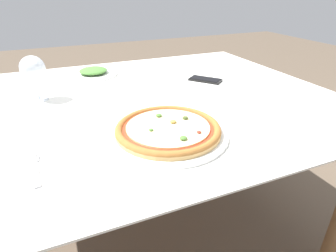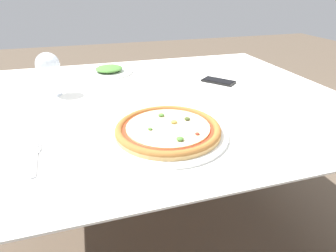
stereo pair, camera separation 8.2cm
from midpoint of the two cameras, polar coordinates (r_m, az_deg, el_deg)
name	(u,v)px [view 1 (the left image)]	position (r m, az deg, el deg)	size (l,w,h in m)	color
ground_plane	(151,228)	(1.52, -5.16, -20.03)	(10.00, 10.00, 0.00)	brown
dining_table	(146,113)	(1.14, -6.47, 2.53)	(1.49, 1.20, 0.70)	brown
pizza_plate	(168,130)	(0.83, -2.84, -0.89)	(0.36, 0.36, 0.04)	white
fork	(35,166)	(0.78, -28.23, -7.31)	(0.03, 0.17, 0.00)	silver
wine_glass_far_left	(33,69)	(1.18, -27.66, 10.19)	(0.09, 0.09, 0.17)	silver
cell_phone	(205,80)	(1.32, 5.83, 9.33)	(0.15, 0.16, 0.01)	black
side_plate	(93,73)	(1.45, -16.52, 10.34)	(0.23, 0.23, 0.04)	white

